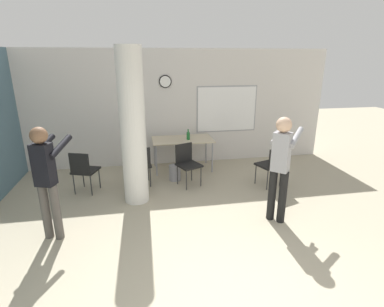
{
  "coord_description": "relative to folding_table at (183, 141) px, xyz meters",
  "views": [
    {
      "loc": [
        -0.79,
        -2.25,
        2.61
      ],
      "look_at": [
        0.1,
        2.61,
        1.0
      ],
      "focal_mm": 28.0,
      "sensor_mm": 36.0,
      "label": 1
    }
  ],
  "objects": [
    {
      "name": "folding_table",
      "position": [
        0.0,
        0.0,
        0.0
      ],
      "size": [
        1.42,
        0.78,
        0.76
      ],
      "color": "beige",
      "rests_on": "ground_plane"
    },
    {
      "name": "chair_mid_room",
      "position": [
        1.65,
        -1.33,
        -0.2
      ],
      "size": [
        0.56,
        0.56,
        0.87
      ],
      "color": "black",
      "rests_on": "ground_plane"
    },
    {
      "name": "chair_near_pillar",
      "position": [
        -2.11,
        -0.97,
        -0.2
      ],
      "size": [
        0.56,
        0.56,
        0.87
      ],
      "color": "black",
      "rests_on": "ground_plane"
    },
    {
      "name": "person_watching_back",
      "position": [
        -2.34,
        -2.5,
        0.3
      ],
      "size": [
        0.52,
        0.68,
        1.71
      ],
      "color": "#514C47",
      "rests_on": "ground_plane"
    },
    {
      "name": "person_playing_side",
      "position": [
        1.18,
        -2.62,
        0.32
      ],
      "size": [
        0.66,
        0.68,
        1.75
      ],
      "color": "black",
      "rests_on": "ground_plane"
    },
    {
      "name": "chair_table_left",
      "position": [
        -1.01,
        -0.82,
        -0.2
      ],
      "size": [
        0.47,
        0.47,
        0.87
      ],
      "color": "black",
      "rests_on": "ground_plane"
    },
    {
      "name": "support_pillar",
      "position": [
        -1.11,
        -1.49,
        0.69
      ],
      "size": [
        0.45,
        0.45,
        2.8
      ],
      "color": "silver",
      "rests_on": "ground_plane"
    },
    {
      "name": "chair_table_front",
      "position": [
        -0.04,
        -0.91,
        -0.2
      ],
      "size": [
        0.58,
        0.58,
        0.87
      ],
      "color": "black",
      "rests_on": "ground_plane"
    },
    {
      "name": "waste_bin",
      "position": [
        -0.27,
        -0.64,
        -0.53
      ],
      "size": [
        0.26,
        0.26,
        0.35
      ],
      "color": "gray",
      "rests_on": "ground_plane"
    },
    {
      "name": "wall_back",
      "position": [
        -0.19,
        0.56,
        0.69
      ],
      "size": [
        8.0,
        0.15,
        2.8
      ],
      "color": "silver",
      "rests_on": "ground_plane"
    },
    {
      "name": "bottle_on_table",
      "position": [
        0.12,
        -0.09,
        0.15
      ],
      "size": [
        0.08,
        0.08,
        0.25
      ],
      "color": "#1E6B2D",
      "rests_on": "folding_table"
    }
  ]
}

